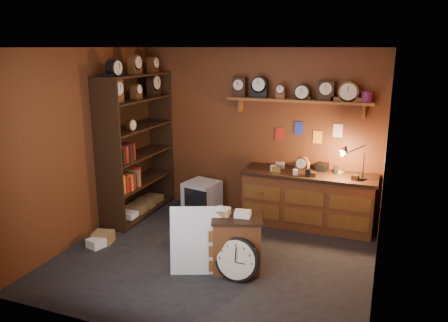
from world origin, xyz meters
TOP-DOWN VIEW (x-y plane):
  - floor at (0.00, 0.00)m, footprint 4.00×4.00m
  - room_shell at (0.04, 0.11)m, footprint 4.02×3.62m
  - shelving_unit at (-1.79, 0.98)m, footprint 0.47×1.60m
  - workbench at (0.94, 1.47)m, footprint 2.01×0.66m
  - low_cabinet at (0.37, -0.22)m, footprint 0.75×0.69m
  - big_round_clock at (0.46, -0.48)m, footprint 0.54×0.17m
  - white_panel at (-0.06, -0.47)m, footprint 0.66×0.40m
  - mini_fridge at (-0.81, 1.39)m, footprint 0.60×0.62m
  - floor_box_a at (-1.65, -0.19)m, footprint 0.31×0.27m
  - floor_box_b at (-1.65, -0.33)m, footprint 0.27×0.30m
  - floor_box_c at (-0.39, 0.25)m, footprint 0.26×0.22m

SIDE VIEW (x-z plane):
  - floor at x=0.00m, z-range 0.00..0.00m
  - white_panel at x=-0.06m, z-range -0.42..0.42m
  - floor_box_b at x=-1.65m, z-range 0.00..0.13m
  - floor_box_a at x=-1.65m, z-range 0.00..0.16m
  - floor_box_c at x=-0.39m, z-range 0.00..0.18m
  - big_round_clock at x=0.46m, z-range -0.01..0.53m
  - mini_fridge at x=-0.81m, z-range 0.00..0.53m
  - low_cabinet at x=0.37m, z-range -0.01..0.77m
  - workbench at x=0.94m, z-range -0.21..1.15m
  - shelving_unit at x=-1.79m, z-range -0.03..2.54m
  - room_shell at x=0.04m, z-range 0.37..3.08m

